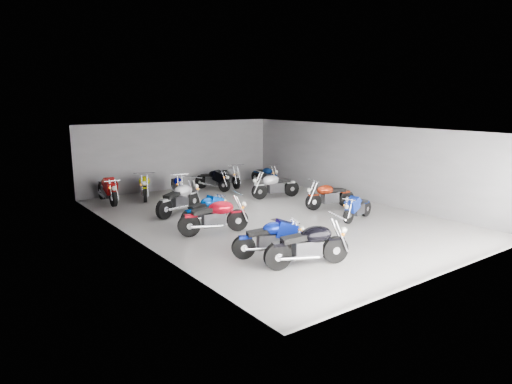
{
  "coord_description": "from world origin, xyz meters",
  "views": [
    {
      "loc": [
        -9.93,
        -12.88,
        4.26
      ],
      "look_at": [
        -0.54,
        0.02,
        1.0
      ],
      "focal_mm": 32.0,
      "sensor_mm": 36.0,
      "label": 1
    }
  ],
  "objects_px": {
    "motorcycle_left_d": "(215,217)",
    "motorcycle_back_f": "(265,175)",
    "motorcycle_right_d": "(329,196)",
    "motorcycle_back_a": "(107,190)",
    "motorcycle_back_e": "(230,176)",
    "motorcycle_left_a": "(308,245)",
    "motorcycle_right_f": "(275,186)",
    "motorcycle_back_b": "(145,186)",
    "motorcycle_left_f": "(179,199)",
    "motorcycle_left_e": "(206,210)",
    "motorcycle_back_d": "(213,180)",
    "motorcycle_back_c": "(177,186)",
    "drain_grate": "(277,220)",
    "motorcycle_left_b": "(270,238)",
    "motorcycle_right_c": "(357,208)"
  },
  "relations": [
    {
      "from": "motorcycle_left_d",
      "to": "motorcycle_back_f",
      "type": "xyz_separation_m",
      "value": [
        6.56,
        5.97,
        -0.09
      ]
    },
    {
      "from": "motorcycle_right_d",
      "to": "motorcycle_back_a",
      "type": "bearing_deg",
      "value": 60.74
    },
    {
      "from": "motorcycle_back_e",
      "to": "motorcycle_left_a",
      "type": "bearing_deg",
      "value": 77.07
    },
    {
      "from": "motorcycle_back_e",
      "to": "motorcycle_right_f",
      "type": "bearing_deg",
      "value": 102.04
    },
    {
      "from": "motorcycle_back_a",
      "to": "motorcycle_left_d",
      "type": "bearing_deg",
      "value": 104.17
    },
    {
      "from": "motorcycle_left_a",
      "to": "motorcycle_right_d",
      "type": "relative_size",
      "value": 1.07
    },
    {
      "from": "motorcycle_back_a",
      "to": "motorcycle_back_b",
      "type": "bearing_deg",
      "value": 179.23
    },
    {
      "from": "motorcycle_back_a",
      "to": "motorcycle_back_f",
      "type": "xyz_separation_m",
      "value": [
        7.89,
        -0.45,
        -0.09
      ]
    },
    {
      "from": "motorcycle_left_f",
      "to": "motorcycle_left_e",
      "type": "bearing_deg",
      "value": -19.91
    },
    {
      "from": "motorcycle_back_a",
      "to": "motorcycle_back_d",
      "type": "relative_size",
      "value": 1.17
    },
    {
      "from": "motorcycle_back_d",
      "to": "motorcycle_back_f",
      "type": "height_order",
      "value": "motorcycle_back_d"
    },
    {
      "from": "motorcycle_back_b",
      "to": "motorcycle_back_c",
      "type": "height_order",
      "value": "motorcycle_back_b"
    },
    {
      "from": "motorcycle_back_a",
      "to": "motorcycle_right_d",
      "type": "bearing_deg",
      "value": 140.32
    },
    {
      "from": "motorcycle_right_d",
      "to": "motorcycle_back_b",
      "type": "relative_size",
      "value": 0.99
    },
    {
      "from": "drain_grate",
      "to": "motorcycle_left_a",
      "type": "xyz_separation_m",
      "value": [
        -2.23,
        -4.1,
        0.56
      ]
    },
    {
      "from": "motorcycle_left_e",
      "to": "drain_grate",
      "type": "bearing_deg",
      "value": 55.87
    },
    {
      "from": "motorcycle_left_a",
      "to": "motorcycle_left_d",
      "type": "xyz_separation_m",
      "value": [
        -0.44,
        3.94,
        -0.0
      ]
    },
    {
      "from": "motorcycle_left_f",
      "to": "motorcycle_back_e",
      "type": "xyz_separation_m",
      "value": [
        4.55,
        3.52,
        -0.06
      ]
    },
    {
      "from": "motorcycle_back_e",
      "to": "motorcycle_back_f",
      "type": "relative_size",
      "value": 1.08
    },
    {
      "from": "motorcycle_left_f",
      "to": "motorcycle_back_c",
      "type": "relative_size",
      "value": 1.14
    },
    {
      "from": "motorcycle_right_f",
      "to": "motorcycle_back_e",
      "type": "distance_m",
      "value": 3.39
    },
    {
      "from": "motorcycle_left_a",
      "to": "motorcycle_back_f",
      "type": "distance_m",
      "value": 11.66
    },
    {
      "from": "motorcycle_left_e",
      "to": "motorcycle_back_e",
      "type": "xyz_separation_m",
      "value": [
        4.43,
        5.29,
        0.03
      ]
    },
    {
      "from": "motorcycle_left_e",
      "to": "motorcycle_right_f",
      "type": "xyz_separation_m",
      "value": [
        4.57,
        1.9,
        0.06
      ]
    },
    {
      "from": "motorcycle_back_c",
      "to": "motorcycle_back_f",
      "type": "height_order",
      "value": "motorcycle_back_c"
    },
    {
      "from": "motorcycle_right_d",
      "to": "motorcycle_back_a",
      "type": "height_order",
      "value": "motorcycle_back_a"
    },
    {
      "from": "motorcycle_left_a",
      "to": "motorcycle_left_b",
      "type": "height_order",
      "value": "motorcycle_left_a"
    },
    {
      "from": "motorcycle_back_d",
      "to": "motorcycle_back_e",
      "type": "xyz_separation_m",
      "value": [
        1.18,
        0.3,
        0.01
      ]
    },
    {
      "from": "drain_grate",
      "to": "motorcycle_back_e",
      "type": "relative_size",
      "value": 0.15
    },
    {
      "from": "motorcycle_right_c",
      "to": "motorcycle_back_c",
      "type": "bearing_deg",
      "value": 10.07
    },
    {
      "from": "motorcycle_right_f",
      "to": "motorcycle_back_f",
      "type": "relative_size",
      "value": 1.13
    },
    {
      "from": "motorcycle_right_c",
      "to": "motorcycle_back_b",
      "type": "xyz_separation_m",
      "value": [
        -4.74,
        7.89,
        0.09
      ]
    },
    {
      "from": "motorcycle_left_d",
      "to": "motorcycle_left_f",
      "type": "height_order",
      "value": "motorcycle_left_f"
    },
    {
      "from": "motorcycle_left_e",
      "to": "motorcycle_left_f",
      "type": "relative_size",
      "value": 0.89
    },
    {
      "from": "motorcycle_left_e",
      "to": "motorcycle_back_e",
      "type": "height_order",
      "value": "motorcycle_back_e"
    },
    {
      "from": "motorcycle_right_c",
      "to": "motorcycle_back_f",
      "type": "relative_size",
      "value": 0.94
    },
    {
      "from": "motorcycle_back_c",
      "to": "motorcycle_back_d",
      "type": "bearing_deg",
      "value": -157.76
    },
    {
      "from": "motorcycle_back_d",
      "to": "drain_grate",
      "type": "bearing_deg",
      "value": 62.19
    },
    {
      "from": "motorcycle_back_f",
      "to": "motorcycle_left_d",
      "type": "bearing_deg",
      "value": 38.5
    },
    {
      "from": "motorcycle_right_c",
      "to": "motorcycle_back_d",
      "type": "bearing_deg",
      "value": -4.1
    },
    {
      "from": "motorcycle_right_f",
      "to": "motorcycle_back_a",
      "type": "height_order",
      "value": "motorcycle_back_a"
    },
    {
      "from": "motorcycle_right_d",
      "to": "motorcycle_back_a",
      "type": "distance_m",
      "value": 9.13
    },
    {
      "from": "motorcycle_left_b",
      "to": "motorcycle_right_d",
      "type": "relative_size",
      "value": 0.96
    },
    {
      "from": "motorcycle_right_f",
      "to": "motorcycle_back_a",
      "type": "xyz_separation_m",
      "value": [
        -6.26,
        3.32,
        0.02
      ]
    },
    {
      "from": "motorcycle_left_f",
      "to": "drain_grate",
      "type": "bearing_deg",
      "value": 17.03
    },
    {
      "from": "motorcycle_left_d",
      "to": "motorcycle_back_d",
      "type": "xyz_separation_m",
      "value": [
        3.61,
        6.2,
        -0.06
      ]
    },
    {
      "from": "motorcycle_left_a",
      "to": "motorcycle_left_b",
      "type": "relative_size",
      "value": 1.12
    },
    {
      "from": "motorcycle_left_d",
      "to": "motorcycle_left_a",
      "type": "bearing_deg",
      "value": 19.24
    },
    {
      "from": "motorcycle_left_f",
      "to": "motorcycle_right_c",
      "type": "relative_size",
      "value": 1.21
    },
    {
      "from": "motorcycle_back_b",
      "to": "motorcycle_back_d",
      "type": "distance_m",
      "value": 3.36
    }
  ]
}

